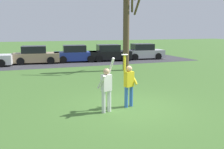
% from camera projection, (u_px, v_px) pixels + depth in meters
% --- Properties ---
extents(ground_plane, '(120.00, 120.00, 0.00)m').
position_uv_depth(ground_plane, '(129.00, 107.00, 9.66)').
color(ground_plane, '#426B2D').
extents(person_catcher, '(0.58, 0.48, 2.08)m').
position_uv_depth(person_catcher, '(129.00, 83.00, 9.56)').
color(person_catcher, '#3366B7').
rests_on(person_catcher, ground_plane).
extents(person_defender, '(0.62, 0.54, 2.04)m').
position_uv_depth(person_defender, '(106.00, 86.00, 8.92)').
color(person_defender, silver).
rests_on(person_defender, ground_plane).
extents(frisbee_disc, '(0.25, 0.25, 0.02)m').
position_uv_depth(frisbee_disc, '(125.00, 55.00, 9.23)').
color(frisbee_disc, white).
rests_on(frisbee_disc, person_catcher).
extents(parked_car_tan, '(4.27, 2.38, 1.59)m').
position_uv_depth(parked_car_tan, '(36.00, 55.00, 22.24)').
color(parked_car_tan, tan).
rests_on(parked_car_tan, ground_plane).
extents(parked_car_blue, '(4.27, 2.38, 1.59)m').
position_uv_depth(parked_car_blue, '(76.00, 54.00, 23.38)').
color(parked_car_blue, '#233893').
rests_on(parked_car_blue, ground_plane).
extents(parked_car_black, '(4.27, 2.38, 1.59)m').
position_uv_depth(parked_car_black, '(109.00, 53.00, 24.16)').
color(parked_car_black, black).
rests_on(parked_car_black, ground_plane).
extents(parked_car_silver, '(4.27, 2.38, 1.59)m').
position_uv_depth(parked_car_silver, '(143.00, 52.00, 25.63)').
color(parked_car_silver, '#BCBCC1').
rests_on(parked_car_silver, ground_plane).
extents(parking_strip, '(24.05, 6.40, 0.01)m').
position_uv_depth(parking_strip, '(74.00, 62.00, 23.28)').
color(parking_strip, '#38383D').
rests_on(parking_strip, ground_plane).
extents(bare_tree_tall, '(2.31, 1.99, 6.77)m').
position_uv_depth(bare_tree_tall, '(127.00, 24.00, 17.98)').
color(bare_tree_tall, brown).
rests_on(bare_tree_tall, ground_plane).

